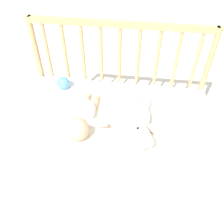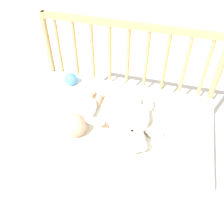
# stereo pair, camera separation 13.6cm
# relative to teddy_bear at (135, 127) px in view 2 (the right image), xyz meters

# --- Properties ---
(ground_plane) EXTENTS (12.00, 12.00, 0.00)m
(ground_plane) POSITION_rel_teddy_bear_xyz_m (-0.15, 0.07, -0.48)
(ground_plane) COLOR silver
(crib_mattress) EXTENTS (1.10, 0.67, 0.42)m
(crib_mattress) POSITION_rel_teddy_bear_xyz_m (-0.15, 0.07, -0.27)
(crib_mattress) COLOR silver
(crib_mattress) RESTS_ON ground_plane
(crib_rail) EXTENTS (1.10, 0.04, 0.84)m
(crib_rail) POSITION_rel_teddy_bear_xyz_m (-0.15, 0.43, 0.10)
(crib_rail) COLOR tan
(crib_rail) RESTS_ON ground_plane
(blanket) EXTENTS (0.81, 0.53, 0.01)m
(blanket) POSITION_rel_teddy_bear_xyz_m (-0.14, 0.06, -0.05)
(blanket) COLOR silver
(blanket) RESTS_ON crib_mattress
(teddy_bear) EXTENTS (0.30, 0.43, 0.14)m
(teddy_bear) POSITION_rel_teddy_bear_xyz_m (0.00, 0.00, 0.00)
(teddy_bear) COLOR silver
(teddy_bear) RESTS_ON crib_mattress
(baby) EXTENTS (0.30, 0.40, 0.13)m
(baby) POSITION_rel_teddy_bear_xyz_m (-0.30, 0.01, -0.01)
(baby) COLOR white
(baby) RESTS_ON crib_mattress
(toy_ball) EXTENTS (0.08, 0.08, 0.08)m
(toy_ball) POSITION_rel_teddy_bear_xyz_m (-0.49, 0.30, -0.02)
(toy_ball) COLOR #4C8CDB
(toy_ball) RESTS_ON crib_mattress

